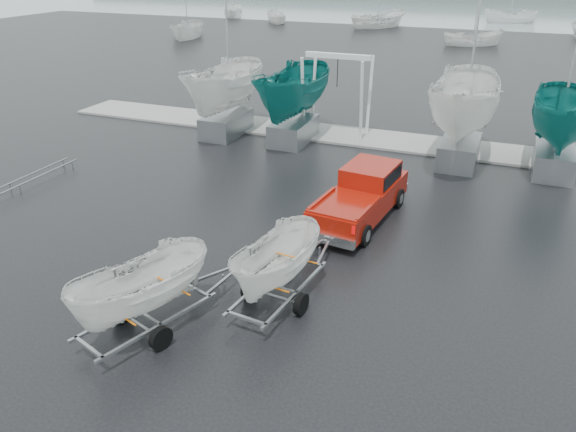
{
  "coord_description": "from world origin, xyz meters",
  "views": [
    {
      "loc": [
        8.61,
        -13.9,
        8.66
      ],
      "look_at": [
        2.72,
        0.68,
        1.2
      ],
      "focal_mm": 35.0,
      "sensor_mm": 36.0,
      "label": 1
    }
  ],
  "objects_px": {
    "pickup_truck": "(363,193)",
    "trailer_parked": "(137,246)",
    "trailer_hitched": "(277,224)",
    "boat_hoist": "(337,83)"
  },
  "relations": [
    {
      "from": "pickup_truck",
      "to": "boat_hoist",
      "type": "height_order",
      "value": "boat_hoist"
    },
    {
      "from": "trailer_hitched",
      "to": "trailer_parked",
      "type": "distance_m",
      "value": 3.5
    },
    {
      "from": "pickup_truck",
      "to": "trailer_parked",
      "type": "bearing_deg",
      "value": -104.17
    },
    {
      "from": "pickup_truck",
      "to": "trailer_hitched",
      "type": "xyz_separation_m",
      "value": [
        -0.69,
        -6.1,
        1.44
      ]
    },
    {
      "from": "pickup_truck",
      "to": "trailer_parked",
      "type": "relative_size",
      "value": 1.23
    },
    {
      "from": "pickup_truck",
      "to": "trailer_parked",
      "type": "xyz_separation_m",
      "value": [
        -3.21,
        -8.53,
        1.52
      ]
    },
    {
      "from": "trailer_hitched",
      "to": "boat_hoist",
      "type": "height_order",
      "value": "trailer_hitched"
    },
    {
      "from": "trailer_parked",
      "to": "boat_hoist",
      "type": "height_order",
      "value": "trailer_parked"
    },
    {
      "from": "trailer_parked",
      "to": "boat_hoist",
      "type": "xyz_separation_m",
      "value": [
        -0.67,
        17.56,
        0.23
      ]
    },
    {
      "from": "trailer_parked",
      "to": "boat_hoist",
      "type": "relative_size",
      "value": 1.09
    }
  ]
}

